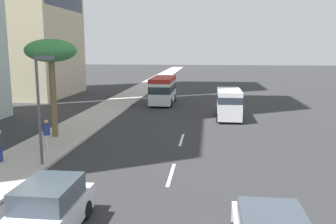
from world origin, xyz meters
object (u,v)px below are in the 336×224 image
at_px(minibus_third, 163,89).
at_px(van_fourth, 229,102).
at_px(pedestrian_by_tree, 0,144).
at_px(palm_tree, 51,53).
at_px(pedestrian_near_lamp, 47,133).
at_px(car_second, 48,211).
at_px(street_lamp, 40,96).

bearing_deg(minibus_third, van_fourth, 39.69).
relative_size(pedestrian_by_tree, palm_tree, 0.27).
relative_size(van_fourth, pedestrian_near_lamp, 2.70).
relative_size(car_second, minibus_third, 0.63).
bearing_deg(palm_tree, street_lamp, -161.52).
distance_m(minibus_third, van_fourth, 10.41).
height_order(minibus_third, pedestrian_near_lamp, minibus_third).
distance_m(car_second, palm_tree, 14.14).
relative_size(car_second, pedestrian_by_tree, 2.46).
bearing_deg(palm_tree, pedestrian_near_lamp, -164.18).
bearing_deg(pedestrian_by_tree, pedestrian_near_lamp, -6.56).
distance_m(palm_tree, street_lamp, 6.43).
height_order(pedestrian_near_lamp, street_lamp, street_lamp).
distance_m(minibus_third, pedestrian_near_lamp, 19.75).
relative_size(minibus_third, palm_tree, 1.04).
xyz_separation_m(van_fourth, palm_tree, (-8.11, 11.90, 4.24)).
height_order(minibus_third, pedestrian_by_tree, minibus_third).
distance_m(pedestrian_near_lamp, palm_tree, 5.60).
distance_m(van_fourth, pedestrian_by_tree, 18.53).
bearing_deg(van_fourth, street_lamp, 144.36).
distance_m(pedestrian_by_tree, palm_tree, 7.28).
height_order(minibus_third, van_fourth, minibus_third).
height_order(minibus_third, street_lamp, street_lamp).
bearing_deg(palm_tree, pedestrian_by_tree, 174.74).
relative_size(pedestrian_near_lamp, palm_tree, 0.27).
bearing_deg(pedestrian_near_lamp, van_fourth, -6.46).
xyz_separation_m(minibus_third, palm_tree, (-16.12, 5.26, 4.09)).
bearing_deg(street_lamp, van_fourth, -35.64).
xyz_separation_m(pedestrian_near_lamp, street_lamp, (-2.65, -1.05, 2.53)).
relative_size(van_fourth, street_lamp, 0.86).
bearing_deg(van_fourth, pedestrian_near_lamp, 135.61).
distance_m(van_fourth, street_lamp, 17.25).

